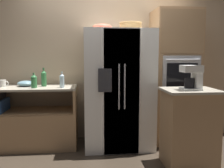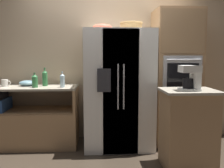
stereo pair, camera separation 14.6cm
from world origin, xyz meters
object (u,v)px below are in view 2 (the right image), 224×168
Objects in this scene: bottle_wide at (35,81)px; mixing_bowl at (27,83)px; fruit_bowl at (102,27)px; wicker_basket at (131,26)px; refrigerator at (118,89)px; bottle_short at (62,80)px; mug at (5,83)px; bottle_tall at (45,78)px; wall_oven at (176,77)px; coffee_maker at (191,77)px.

bottle_wide is 0.87× the size of mixing_bowl.
wicker_basket is at bearing 15.26° from fruit_bowl.
bottle_short is at bearing -176.89° from refrigerator.
bottle_tall is at bearing 1.36° from mug.
wall_oven is 7.06× the size of coffee_maker.
refrigerator is 1.22m from bottle_wide.
refrigerator is at bearing -6.76° from mixing_bowl.
mug is (-0.48, 0.17, -0.05)m from bottle_wide.
coffee_maker is (1.88, -1.00, 0.09)m from bottle_tall.
coffee_maker is at bearing -97.29° from wall_oven.
refrigerator is 1.39m from mixing_bowl.
wicker_basket is at bearing 22.48° from refrigerator.
wicker_basket is at bearing 121.52° from coffee_maker.
bottle_wide is at bearing -178.88° from fruit_bowl.
fruit_bowl reaches higher than bottle_short.
wall_oven is 2.01m from bottle_tall.
fruit_bowl is 1.24m from bottle_wide.
wall_oven is 2.12m from bottle_wide.
coffee_maker is at bearing -27.27° from bottle_short.
refrigerator is at bearing -3.87° from mug.
mug is (-1.89, 0.03, -0.84)m from wicker_basket.
coffee_maker reaches higher than mug.
wicker_basket is 0.45m from fruit_bowl.
wicker_basket reaches higher than bottle_tall.
wicker_basket is 1.62m from bottle_wide.
bottle_tall is at bearing -7.22° from mixing_bowl.
fruit_bowl is (-0.24, -0.04, 0.91)m from refrigerator.
bottle_short is at bearing 1.67° from bottle_wide.
bottle_short is (-1.72, -0.16, -0.02)m from wall_oven.
fruit_bowl is at bearing 0.75° from bottle_short.
wall_oven reaches higher than coffee_maker.
bottle_short is (-0.58, -0.01, -0.76)m from fruit_bowl.
wall_oven reaches higher than wicker_basket.
wall_oven reaches higher than bottle_wide.
wall_oven reaches higher than mug.
bottle_wide is at bearing -174.45° from wicker_basket.
bottle_wide is at bearing -19.42° from mug.
refrigerator reaches higher than bottle_wide.
fruit_bowl is 1.12× the size of mixing_bowl.
wall_oven is at bearing 4.56° from bottle_wide.
mug is 0.32m from mixing_bowl.
wall_oven reaches higher than refrigerator.
mixing_bowl is at bearing 159.60° from bottle_short.
wicker_basket reaches higher than refrigerator.
refrigerator is 1.13m from bottle_tall.
fruit_bowl is at bearing -164.74° from wicker_basket.
bottle_tall is at bearing 148.73° from bottle_short.
bottle_tall is 2.13m from coffee_maker.
wicker_basket is at bearing -1.03° from mug.
bottle_wide is (-0.11, -0.18, -0.02)m from bottle_tall.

